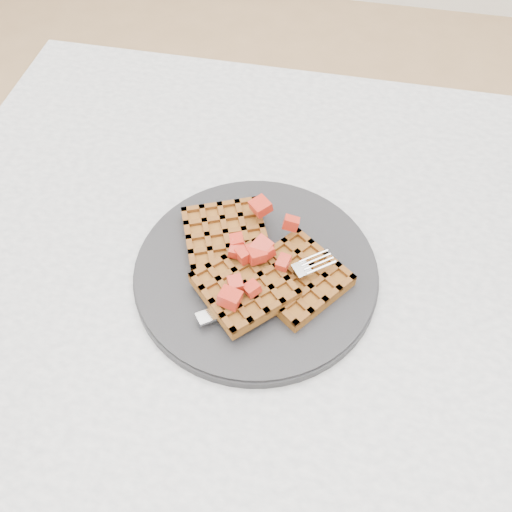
% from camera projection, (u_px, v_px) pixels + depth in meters
% --- Properties ---
extents(ground, '(4.00, 4.00, 0.00)m').
position_uv_depth(ground, '(322.00, 469.00, 1.29)').
color(ground, tan).
rests_on(ground, ground).
extents(table, '(1.20, 0.80, 0.75)m').
position_uv_depth(table, '(365.00, 330.00, 0.78)').
color(table, silver).
rests_on(table, ground).
extents(plate, '(0.29, 0.29, 0.02)m').
position_uv_depth(plate, '(256.00, 272.00, 0.68)').
color(plate, black).
rests_on(plate, table).
extents(waffles, '(0.23, 0.20, 0.03)m').
position_uv_depth(waffles, '(255.00, 265.00, 0.67)').
color(waffles, brown).
rests_on(waffles, plate).
extents(strawberry_pile, '(0.15, 0.15, 0.02)m').
position_uv_depth(strawberry_pile, '(256.00, 249.00, 0.65)').
color(strawberry_pile, '#920D04').
rests_on(strawberry_pile, waffles).
extents(fork, '(0.16, 0.13, 0.02)m').
position_uv_depth(fork, '(276.00, 289.00, 0.65)').
color(fork, silver).
rests_on(fork, plate).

